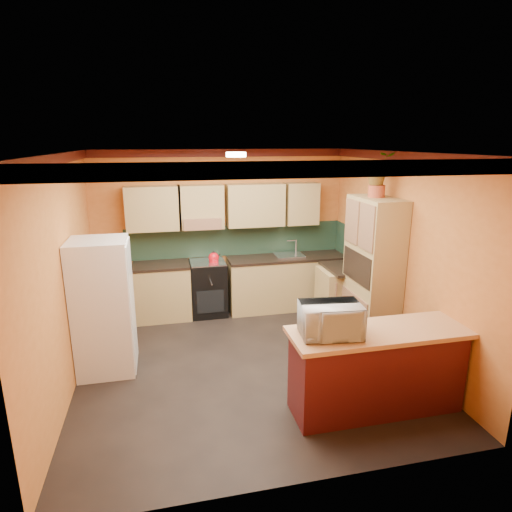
% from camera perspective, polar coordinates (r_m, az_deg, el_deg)
% --- Properties ---
extents(room_shell, '(4.24, 4.24, 2.72)m').
position_cam_1_polar(room_shell, '(5.39, -1.78, 7.18)').
color(room_shell, black).
rests_on(room_shell, ground).
extents(base_cabinets_back, '(3.65, 0.60, 0.88)m').
position_cam_1_polar(base_cabinets_back, '(7.29, -1.50, -4.02)').
color(base_cabinets_back, tan).
rests_on(base_cabinets_back, ground).
extents(countertop_back, '(3.65, 0.62, 0.04)m').
position_cam_1_polar(countertop_back, '(7.16, -1.52, -0.54)').
color(countertop_back, black).
rests_on(countertop_back, base_cabinets_back).
extents(stove, '(0.58, 0.58, 0.91)m').
position_cam_1_polar(stove, '(7.20, -6.40, -4.25)').
color(stove, black).
rests_on(stove, ground).
extents(kettle, '(0.20, 0.20, 0.18)m').
position_cam_1_polar(kettle, '(7.00, -5.67, -0.12)').
color(kettle, red).
rests_on(kettle, stove).
extents(sink, '(0.48, 0.40, 0.03)m').
position_cam_1_polar(sink, '(7.33, 4.43, 0.08)').
color(sink, silver).
rests_on(sink, countertop_back).
extents(base_cabinets_right, '(0.60, 0.80, 0.88)m').
position_cam_1_polar(base_cabinets_right, '(6.99, 11.73, -5.22)').
color(base_cabinets_right, tan).
rests_on(base_cabinets_right, ground).
extents(countertop_right, '(0.62, 0.80, 0.04)m').
position_cam_1_polar(countertop_right, '(6.85, 11.93, -1.61)').
color(countertop_right, black).
rests_on(countertop_right, base_cabinets_right).
extents(fridge, '(0.68, 0.66, 1.70)m').
position_cam_1_polar(fridge, '(5.64, -19.71, -6.41)').
color(fridge, white).
rests_on(fridge, ground).
extents(pantry, '(0.48, 0.90, 2.10)m').
position_cam_1_polar(pantry, '(6.19, 15.25, -2.16)').
color(pantry, tan).
rests_on(pantry, ground).
extents(fern_pot, '(0.22, 0.22, 0.16)m').
position_cam_1_polar(fern_pot, '(6.01, 15.77, 8.33)').
color(fern_pot, '#AE462A').
rests_on(fern_pot, pantry).
extents(fern, '(0.42, 0.37, 0.43)m').
position_cam_1_polar(fern, '(5.98, 15.98, 11.11)').
color(fern, tan).
rests_on(fern, fern_pot).
extents(breakfast_bar, '(1.80, 0.55, 0.88)m').
position_cam_1_polar(breakfast_bar, '(4.91, 15.70, -14.68)').
color(breakfast_bar, '#511315').
rests_on(breakfast_bar, ground).
extents(bar_top, '(1.90, 0.65, 0.05)m').
position_cam_1_polar(bar_top, '(4.70, 16.11, -9.74)').
color(bar_top, tan).
rests_on(bar_top, breakfast_bar).
extents(microwave, '(0.64, 0.47, 0.33)m').
position_cam_1_polar(microwave, '(4.39, 9.90, -8.39)').
color(microwave, white).
rests_on(microwave, bar_top).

